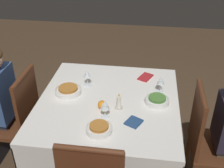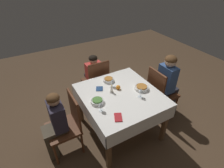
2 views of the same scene
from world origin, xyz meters
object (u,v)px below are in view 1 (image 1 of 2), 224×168
Objects in this scene: wine_glass_south at (87,75)px; candle_centerpiece at (119,103)px; bowl_north at (157,100)px; bowl_east at (99,128)px; dining_table at (108,110)px; wine_glass_north at (161,81)px; orange_fruit at (102,105)px; napkin_red_folded at (134,122)px; bowl_south at (68,90)px; wine_glass_east at (105,106)px; napkin_spare_side at (145,77)px; chair_north at (210,140)px; chair_south at (16,117)px.

candle_centerpiece is (0.30, 0.31, -0.06)m from wine_glass_south.
bowl_north and bowl_east have the same top height.
wine_glass_south reaches higher than bowl_north.
dining_table is at bearing -135.91° from candle_centerpiece.
dining_table is at bearing -66.15° from wine_glass_north.
napkin_red_folded is at bearing 60.79° from orange_fruit.
napkin_red_folded is at bearing -23.16° from wine_glass_north.
bowl_south is at bearing -142.44° from bowl_east.
napkin_spare_side is at bearing 156.24° from wine_glass_east.
bowl_south is 1.20× the size of bowl_east.
wine_glass_south is (-0.27, -1.03, 0.36)m from chair_north.
bowl_south is 1.50× the size of napkin_red_folded.
orange_fruit is at bearing 29.86° from wine_glass_south.
bowl_south is 0.45m from wine_glass_east.
wine_glass_east is 0.97× the size of napkin_red_folded.
wine_glass_east is at bearing 100.00° from chair_north.
napkin_spare_side is at bearing -165.01° from bowl_north.
wine_glass_south is 1.04× the size of wine_glass_east.
bowl_north is at bearing 92.16° from dining_table.
wine_glass_north is at bearing 99.27° from bowl_south.
bowl_north is (-0.01, 0.38, 0.12)m from dining_table.
dining_table is 1.23× the size of chair_north.
chair_north reaches higher than wine_glass_south.
wine_glass_east is (0.40, -0.40, -0.00)m from wine_glass_north.
chair_north is at bearing 48.77° from napkin_spare_side.
bowl_north is 1.08× the size of napkin_spare_side.
orange_fruit is 0.38× the size of napkin_spare_side.
wine_glass_south is at bearing -136.58° from napkin_red_folded.
dining_table is 6.73× the size of napkin_spare_side.
dining_table is 6.22× the size of bowl_north.
napkin_spare_side is (-0.20, 0.49, -0.10)m from wine_glass_south.
candle_centerpiece is at bearing -20.24° from napkin_spare_side.
chair_south reaches higher than napkin_spare_side.
candle_centerpiece is at bearing 92.02° from chair_north.
napkin_red_folded reaches higher than dining_table.
chair_south is 5.27× the size of bowl_east.
wine_glass_east is (0.21, 0.83, 0.35)m from chair_south.
bowl_south is 1.53× the size of wine_glass_north.
napkin_spare_side is (-0.52, 0.31, -0.03)m from orange_fruit.
wine_glass_south is (-0.20, -0.21, 0.20)m from dining_table.
dining_table is 0.40m from bowl_east.
wine_glass_north is 0.98× the size of napkin_red_folded.
orange_fruit is at bearing -81.68° from candle_centerpiece.
orange_fruit is at bearing 60.86° from bowl_south.
bowl_east is (0.38, -0.01, 0.12)m from dining_table.
napkin_red_folded is at bearing 60.83° from bowl_south.
chair_south is 0.55m from bowl_south.
wine_glass_east is 0.13m from orange_fruit.
napkin_red_folded is (0.44, -0.19, -0.10)m from wine_glass_north.
wine_glass_north is at bearing 134.80° from wine_glass_east.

